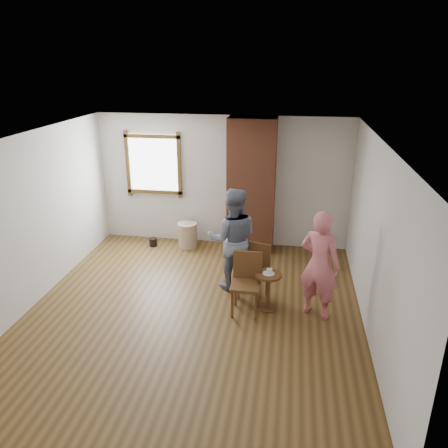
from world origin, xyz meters
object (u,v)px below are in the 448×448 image
(dining_chair_left, at_px, (255,268))
(side_table, at_px, (268,285))
(man, at_px, (233,239))
(dining_chair_right, at_px, (246,280))
(stoneware_crock, at_px, (188,235))
(person_pink, at_px, (320,265))

(dining_chair_left, relative_size, side_table, 1.47)
(side_table, relative_size, man, 0.35)
(dining_chair_right, height_order, man, man)
(stoneware_crock, distance_m, dining_chair_right, 2.65)
(dining_chair_left, height_order, man, man)
(stoneware_crock, relative_size, side_table, 0.83)
(dining_chair_right, relative_size, side_table, 1.54)
(stoneware_crock, height_order, side_table, side_table)
(dining_chair_left, height_order, person_pink, person_pink)
(dining_chair_right, height_order, side_table, dining_chair_right)
(stoneware_crock, bearing_deg, dining_chair_left, -48.92)
(dining_chair_right, bearing_deg, side_table, 15.36)
(dining_chair_left, bearing_deg, dining_chair_right, -81.61)
(dining_chair_right, bearing_deg, person_pink, 3.31)
(dining_chair_left, distance_m, man, 0.59)
(stoneware_crock, xyz_separation_m, person_pink, (2.48, -2.15, 0.57))
(dining_chair_right, xyz_separation_m, side_table, (0.32, 0.08, -0.12))
(dining_chair_left, height_order, side_table, dining_chair_left)
(stoneware_crock, relative_size, dining_chair_left, 0.57)
(side_table, height_order, person_pink, person_pink)
(dining_chair_left, bearing_deg, person_pink, -3.44)
(dining_chair_left, xyz_separation_m, person_pink, (0.96, -0.40, 0.33))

